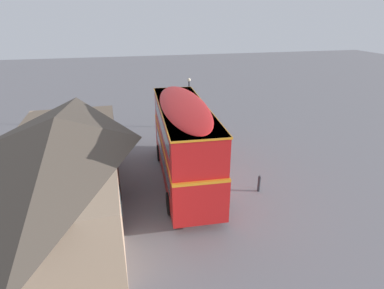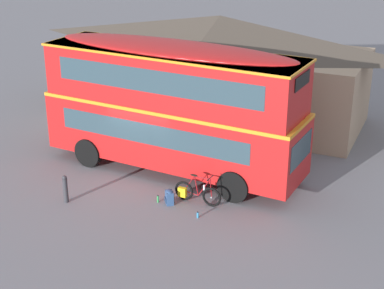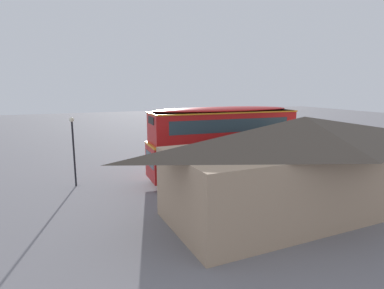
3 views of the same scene
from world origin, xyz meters
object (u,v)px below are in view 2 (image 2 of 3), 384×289
object	(u,v)px
water_bottle_green_metal	(158,199)
touring_bicycle	(196,193)
double_decker_bus	(173,103)
kerb_bollard	(65,188)
water_bottle_blue_sports	(198,215)
backpack_on_ground	(169,197)

from	to	relation	value
water_bottle_green_metal	touring_bicycle	bearing A→B (deg)	23.66
double_decker_bus	water_bottle_green_metal	size ratio (longest dim) A/B	37.83
double_decker_bus	water_bottle_green_metal	bearing A→B (deg)	-74.24
kerb_bollard	water_bottle_blue_sports	bearing A→B (deg)	11.97
kerb_bollard	backpack_on_ground	bearing A→B (deg)	23.39
touring_bicycle	kerb_bollard	xyz separation A→B (m)	(-3.91, -1.80, 0.13)
water_bottle_green_metal	water_bottle_blue_sports	bearing A→B (deg)	-12.69
touring_bicycle	water_bottle_blue_sports	xyz separation A→B (m)	(0.48, -0.87, -0.28)
backpack_on_ground	touring_bicycle	bearing A→B (deg)	30.15
double_decker_bus	water_bottle_blue_sports	world-z (taller)	double_decker_bus
double_decker_bus	touring_bicycle	distance (m)	3.54
backpack_on_ground	double_decker_bus	bearing A→B (deg)	114.45
double_decker_bus	water_bottle_green_metal	distance (m)	3.61
backpack_on_ground	kerb_bollard	xyz separation A→B (m)	(-3.16, -1.37, 0.24)
touring_bicycle	water_bottle_green_metal	bearing A→B (deg)	-156.34
water_bottle_blue_sports	water_bottle_green_metal	bearing A→B (deg)	167.31
double_decker_bus	touring_bicycle	size ratio (longest dim) A/B	5.77
water_bottle_green_metal	kerb_bollard	distance (m)	3.07
water_bottle_green_metal	kerb_bollard	bearing A→B (deg)	-154.78
touring_bicycle	double_decker_bus	bearing A→B (deg)	133.12
backpack_on_ground	water_bottle_green_metal	size ratio (longest dim) A/B	1.94
water_bottle_green_metal	kerb_bollard	world-z (taller)	kerb_bollard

